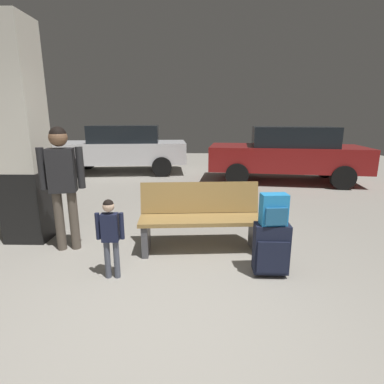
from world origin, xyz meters
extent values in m
cube|color=gray|center=(0.00, 4.00, -0.05)|extent=(18.00, 18.00, 0.10)
cube|color=black|center=(-2.18, 1.87, 0.50)|extent=(0.57, 0.57, 1.00)
cube|color=silver|center=(-2.18, 1.87, 2.00)|extent=(0.56, 0.56, 1.99)
cube|color=#9E7A42|center=(0.30, 1.46, 0.44)|extent=(1.63, 0.56, 0.05)
cube|color=#9E7A42|center=(0.29, 1.71, 0.68)|extent=(1.60, 0.23, 0.42)
cube|color=#4C4C51|center=(-0.41, 1.41, 0.21)|extent=(0.11, 0.40, 0.41)
cube|color=#4C4C51|center=(1.02, 1.51, 0.21)|extent=(0.11, 0.40, 0.41)
cube|color=#191E33|center=(1.08, 0.86, 0.32)|extent=(0.38, 0.20, 0.56)
cube|color=#191E33|center=(1.08, 0.75, 0.26)|extent=(0.34, 0.03, 0.36)
cube|color=#A5A5AA|center=(1.08, 0.94, 0.59)|extent=(0.14, 0.03, 0.02)
cylinder|color=black|center=(0.92, 0.94, 0.02)|extent=(0.02, 0.04, 0.04)
cylinder|color=black|center=(1.24, 0.94, 0.02)|extent=(0.02, 0.04, 0.04)
cube|color=#268CD8|center=(1.08, 0.86, 0.77)|extent=(0.29, 0.18, 0.34)
cube|color=#23608E|center=(1.09, 0.76, 0.72)|extent=(0.23, 0.05, 0.19)
cylinder|color=black|center=(1.08, 0.86, 0.93)|extent=(0.06, 0.03, 0.02)
cylinder|color=#4C5160|center=(-0.62, 0.76, 0.22)|extent=(0.07, 0.07, 0.43)
cylinder|color=#4C5160|center=(-0.72, 0.75, 0.22)|extent=(0.07, 0.07, 0.43)
cube|color=#191E38|center=(-0.67, 0.76, 0.59)|extent=(0.18, 0.11, 0.31)
cylinder|color=#191E38|center=(-0.55, 0.76, 0.60)|extent=(0.05, 0.05, 0.29)
cylinder|color=#191E38|center=(-0.80, 0.75, 0.60)|extent=(0.05, 0.05, 0.29)
sphere|color=beige|center=(-0.67, 0.76, 0.82)|extent=(0.12, 0.12, 0.12)
sphere|color=black|center=(-0.67, 0.76, 0.84)|extent=(0.11, 0.11, 0.11)
cylinder|color=white|center=(-0.74, 0.84, 0.60)|extent=(0.06, 0.06, 0.10)
cylinder|color=red|center=(-0.74, 0.84, 0.68)|extent=(0.01, 0.01, 0.06)
cylinder|color=brown|center=(-1.39, 1.51, 0.40)|extent=(0.12, 0.12, 0.79)
cylinder|color=brown|center=(-1.57, 1.47, 0.40)|extent=(0.12, 0.12, 0.79)
cube|color=#232326|center=(-1.48, 1.49, 1.08)|extent=(0.36, 0.25, 0.56)
cylinder|color=#232326|center=(-1.25, 1.54, 1.10)|extent=(0.09, 0.09, 0.53)
cylinder|color=#232326|center=(-1.71, 1.44, 1.10)|extent=(0.09, 0.09, 0.53)
sphere|color=brown|center=(-1.48, 1.49, 1.49)|extent=(0.23, 0.23, 0.23)
sphere|color=black|center=(-1.48, 1.49, 1.52)|extent=(0.21, 0.21, 0.21)
cube|color=silver|center=(-2.24, 7.36, 0.67)|extent=(4.26, 2.14, 0.64)
cube|color=black|center=(-2.10, 7.38, 1.25)|extent=(2.26, 1.76, 0.52)
cylinder|color=black|center=(-3.45, 6.42, 0.30)|extent=(0.62, 0.26, 0.60)
cylinder|color=black|center=(-3.62, 8.01, 0.30)|extent=(0.62, 0.26, 0.60)
cylinder|color=black|center=(-0.86, 6.71, 0.30)|extent=(0.62, 0.26, 0.60)
cylinder|color=black|center=(-1.04, 8.30, 0.30)|extent=(0.62, 0.26, 0.60)
cube|color=maroon|center=(2.65, 6.08, 0.67)|extent=(4.28, 2.20, 0.64)
cube|color=black|center=(2.80, 6.06, 1.25)|extent=(2.28, 1.79, 0.52)
cylinder|color=black|center=(1.26, 5.45, 0.30)|extent=(0.62, 0.27, 0.60)
cylinder|color=black|center=(1.46, 7.04, 0.30)|extent=(0.62, 0.27, 0.60)
cylinder|color=black|center=(3.84, 5.13, 0.30)|extent=(0.62, 0.27, 0.60)
cylinder|color=black|center=(4.04, 6.71, 0.30)|extent=(0.62, 0.27, 0.60)
camera|label=1|loc=(0.28, -2.22, 1.72)|focal=27.92mm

